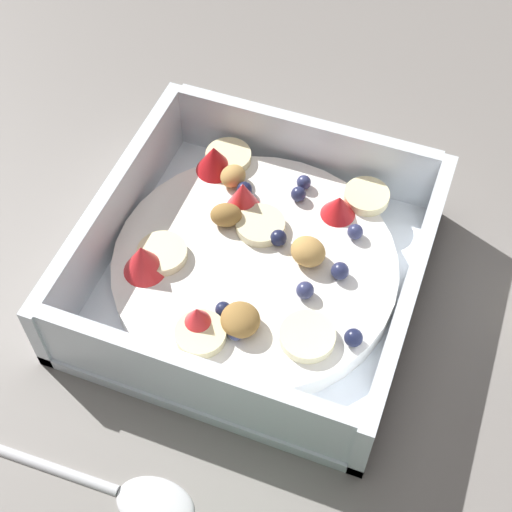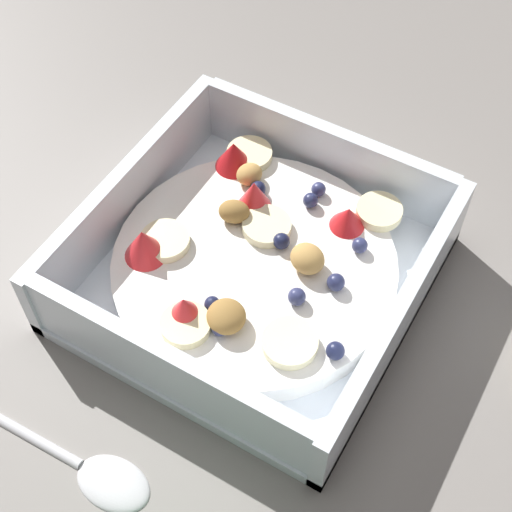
% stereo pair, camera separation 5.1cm
% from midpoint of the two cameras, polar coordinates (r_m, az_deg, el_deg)
% --- Properties ---
extents(ground_plane, '(2.40, 2.40, 0.00)m').
position_cam_midpoint_polar(ground_plane, '(0.53, -1.84, -2.57)').
color(ground_plane, gray).
extents(fruit_bowl, '(0.22, 0.22, 0.06)m').
position_cam_midpoint_polar(fruit_bowl, '(0.52, -2.92, -0.74)').
color(fruit_bowl, white).
rests_on(fruit_bowl, ground).
extents(spoon, '(0.03, 0.17, 0.01)m').
position_cam_midpoint_polar(spoon, '(0.48, -13.90, -16.83)').
color(spoon, silver).
rests_on(spoon, ground).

